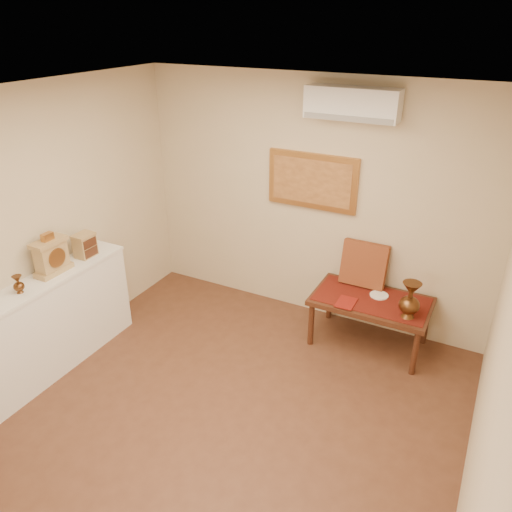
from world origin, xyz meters
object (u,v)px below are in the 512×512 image
Objects in this scene: mantel_clock at (51,256)px; low_table at (371,305)px; brass_urn_tall at (410,296)px; wooden_chest at (85,245)px; display_ledge at (44,328)px.

mantel_clock is 3.21m from low_table.
low_table is at bearing 156.88° from brass_urn_tall.
brass_urn_tall is at bearing 18.86° from wooden_chest.
mantel_clock reaches higher than display_ledge.
low_table is at bearing 31.29° from mantel_clock.
display_ledge reaches higher than low_table.
brass_urn_tall is 0.38× the size of low_table.
display_ledge is 4.93× the size of mantel_clock.
wooden_chest is (0.01, 0.66, 0.61)m from display_ledge.
wooden_chest reaches higher than brass_urn_tall.
low_table is at bearing 35.10° from display_ledge.
wooden_chest reaches higher than display_ledge.
mantel_clock is at bearing 91.26° from display_ledge.
display_ledge is (-3.08, -1.71, -0.30)m from brass_urn_tall.
brass_urn_tall is at bearing -23.12° from low_table.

